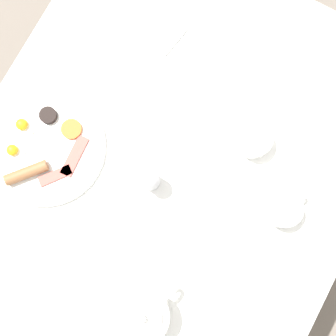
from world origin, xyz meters
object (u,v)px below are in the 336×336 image
object	(u,v)px
breakfast_plate	(44,147)
teacup_with_saucer_right	(282,209)
knife_by_plate	(151,102)
spoon_for_tea	(293,50)
pepper_grinder	(150,179)
napkin_folded	(158,28)
teapot_near	(144,315)
teacup_with_saucer_left	(253,140)

from	to	relation	value
breakfast_plate	teacup_with_saucer_right	world-z (taller)	teacup_with_saucer_right
knife_by_plate	spoon_for_tea	distance (m)	0.40
teacup_with_saucer_right	pepper_grinder	bearing A→B (deg)	-164.00
napkin_folded	teacup_with_saucer_right	bearing A→B (deg)	-28.96
teapot_near	spoon_for_tea	size ratio (longest dim) A/B	1.45
teapot_near	knife_by_plate	world-z (taller)	teapot_near
teacup_with_saucer_left	knife_by_plate	distance (m)	0.28
pepper_grinder	knife_by_plate	bearing A→B (deg)	118.62
breakfast_plate	teapot_near	xyz separation A→B (m)	(0.42, -0.23, 0.04)
breakfast_plate	knife_by_plate	bearing A→B (deg)	52.23
teacup_with_saucer_left	spoon_for_tea	bearing A→B (deg)	93.38
knife_by_plate	teapot_near	bearing A→B (deg)	-62.90
teapot_near	knife_by_plate	bearing A→B (deg)	-130.20
teacup_with_saucer_right	spoon_for_tea	size ratio (longest dim) A/B	1.14
spoon_for_tea	teacup_with_saucer_left	bearing A→B (deg)	-86.62
breakfast_plate	teapot_near	size ratio (longest dim) A/B	1.61
napkin_folded	spoon_for_tea	xyz separation A→B (m)	(0.34, 0.12, -0.00)
teacup_with_saucer_right	teapot_near	bearing A→B (deg)	-115.28
teapot_near	napkin_folded	distance (m)	0.73
teacup_with_saucer_left	teapot_near	bearing A→B (deg)	-94.16
knife_by_plate	spoon_for_tea	world-z (taller)	same
teapot_near	knife_by_plate	distance (m)	0.53
teacup_with_saucer_right	napkin_folded	distance (m)	0.57
pepper_grinder	teacup_with_saucer_right	bearing A→B (deg)	16.00
teapot_near	pepper_grinder	size ratio (longest dim) A/B	1.84
pepper_grinder	knife_by_plate	size ratio (longest dim) A/B	0.53
breakfast_plate	spoon_for_tea	size ratio (longest dim) A/B	2.33
teacup_with_saucer_right	teacup_with_saucer_left	bearing A→B (deg)	139.97
teacup_with_saucer_right	spoon_for_tea	bearing A→B (deg)	111.97
teacup_with_saucer_left	pepper_grinder	xyz separation A→B (m)	(-0.18, -0.21, 0.03)
teacup_with_saucer_right	knife_by_plate	xyz separation A→B (m)	(-0.42, 0.09, -0.02)
napkin_folded	spoon_for_tea	bearing A→B (deg)	18.75
teacup_with_saucer_left	pepper_grinder	bearing A→B (deg)	-129.92
knife_by_plate	pepper_grinder	bearing A→B (deg)	-61.38
napkin_folded	knife_by_plate	distance (m)	0.21
breakfast_plate	spoon_for_tea	distance (m)	0.70
napkin_folded	knife_by_plate	world-z (taller)	napkin_folded
teapot_near	pepper_grinder	distance (m)	0.32
teapot_near	napkin_folded	xyz separation A→B (m)	(-0.32, 0.66, -0.04)
teacup_with_saucer_right	spoon_for_tea	xyz separation A→B (m)	(-0.16, 0.39, -0.02)
breakfast_plate	knife_by_plate	world-z (taller)	breakfast_plate
teapot_near	knife_by_plate	size ratio (longest dim) A/B	0.98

